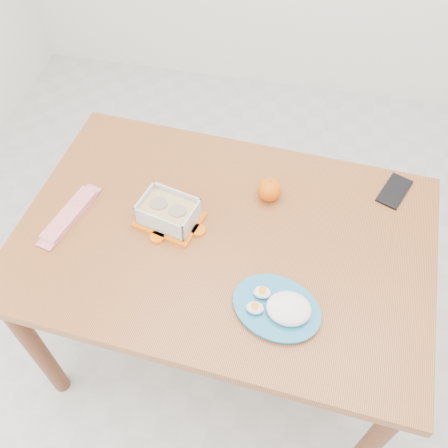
% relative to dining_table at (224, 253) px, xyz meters
% --- Properties ---
extents(ground, '(3.50, 3.50, 0.00)m').
position_rel_dining_table_xyz_m(ground, '(0.20, 0.04, -0.66)').
color(ground, '#B7B7B2').
rests_on(ground, ground).
extents(dining_table, '(1.32, 0.93, 0.75)m').
position_rel_dining_table_xyz_m(dining_table, '(0.00, 0.00, 0.00)').
color(dining_table, '#AC5A31').
rests_on(dining_table, ground).
extents(food_container, '(0.22, 0.19, 0.08)m').
position_rel_dining_table_xyz_m(food_container, '(-0.18, 0.02, 0.13)').
color(food_container, orange).
rests_on(food_container, dining_table).
extents(orange_fruit, '(0.08, 0.08, 0.08)m').
position_rel_dining_table_xyz_m(orange_fruit, '(0.11, 0.18, 0.13)').
color(orange_fruit, '#E35704').
rests_on(orange_fruit, dining_table).
extents(rice_plate, '(0.31, 0.31, 0.07)m').
position_rel_dining_table_xyz_m(rice_plate, '(0.20, -0.22, 0.11)').
color(rice_plate, '#186787').
rests_on(rice_plate, dining_table).
extents(candy_bar, '(0.11, 0.23, 0.02)m').
position_rel_dining_table_xyz_m(candy_bar, '(-0.49, -0.02, 0.10)').
color(candy_bar, red).
rests_on(candy_bar, dining_table).
extents(smartphone, '(0.12, 0.16, 0.01)m').
position_rel_dining_table_xyz_m(smartphone, '(0.51, 0.29, 0.10)').
color(smartphone, black).
rests_on(smartphone, dining_table).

